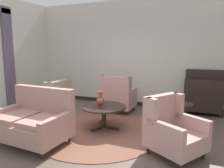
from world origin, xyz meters
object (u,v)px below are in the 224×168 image
Objects in this scene: settee at (33,121)px; armchair_back_corner at (172,130)px; armchair_near_sideboard at (118,97)px; side_table at (181,116)px; armchair_near_window at (53,101)px; porcelain_vase at (100,100)px; sideboard at (203,95)px; coffee_table at (104,110)px.

armchair_back_corner is (2.49, 0.54, 0.01)m from settee.
side_table is at bearing 151.59° from armchair_near_sideboard.
armchair_near_window is 3.17m from side_table.
armchair_near_sideboard is (-0.12, 1.38, -0.21)m from porcelain_vase.
armchair_near_window is (-1.50, 0.25, -0.23)m from porcelain_vase.
armchair_near_window is (-0.62, 1.37, 0.01)m from settee.
sideboard is at bearing 75.29° from side_table.
armchair_back_corner is at bearing -93.15° from side_table.
armchair_back_corner is at bearing -22.17° from coffee_table.
porcelain_vase is 1.44m from settee.
armchair_back_corner is (3.12, -0.84, -0.00)m from armchair_near_window.
sideboard reaches higher than side_table.
armchair_back_corner is (1.61, -0.58, -0.23)m from porcelain_vase.
coffee_table is 1.33m from armchair_near_sideboard.
sideboard reaches higher than armchair_near_sideboard.
side_table is (1.61, 0.36, -0.04)m from coffee_table.
armchair_near_sideboard is 1.59× the size of side_table.
porcelain_vase is at bearing -166.21° from side_table.
side_table is at bearing 28.70° from armchair_back_corner.
coffee_table is at bearing 54.05° from settee.
settee is 2.55m from armchair_back_corner.
armchair_back_corner is at bearing -19.81° from porcelain_vase.
armchair_back_corner is at bearing 76.14° from armchair_near_window.
armchair_near_sideboard is (-0.17, 1.32, 0.01)m from coffee_table.
armchair_near_window is at bearing 39.05° from armchair_near_sideboard.
side_table is (1.67, 0.41, -0.26)m from porcelain_vase.
porcelain_vase is at bearing -135.99° from coffee_table.
armchair_near_window is at bearing 170.37° from porcelain_vase.
coffee_table is 1.50× the size of side_table.
armchair_near_window is at bearing -153.75° from sideboard.
armchair_near_window reaches higher than side_table.
armchair_near_sideboard is 0.86× the size of sideboard.
armchair_near_window is (-1.38, -1.12, -0.02)m from armchair_near_sideboard.
coffee_table is 0.94× the size of armchair_near_sideboard.
armchair_near_window is (-1.56, 0.20, -0.01)m from coffee_table.
armchair_near_window is 4.01m from sideboard.
porcelain_vase is 0.28× the size of sideboard.
armchair_near_window reaches higher than porcelain_vase.
coffee_table is 1.65m from side_table.
porcelain_vase is 1.74m from side_table.
porcelain_vase is 0.23× the size of settee.
porcelain_vase is 1.40m from armchair_near_sideboard.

